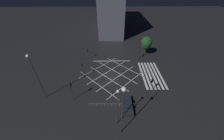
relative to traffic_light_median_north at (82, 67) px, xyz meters
name	(u,v)px	position (x,y,z in m)	size (l,w,h in m)	color
ground_plane	(112,75)	(0.44, -7.28, -2.73)	(200.00, 200.00, 0.00)	black
road_markings	(137,73)	(0.88, -13.85, -2.73)	(16.85, 21.15, 0.01)	silver
office_building	(111,1)	(41.84, -7.28, 9.12)	(39.27, 10.06, 23.71)	#4C515B
traffic_light_median_north	(82,67)	(0.00, 0.00, 0.00)	(0.36, 0.39, 3.82)	#2D2D30
traffic_light_se_main	(139,50)	(8.36, -15.37, 0.31)	(0.39, 0.36, 4.26)	#2D2D30
traffic_light_ne_cross	(88,52)	(8.76, 0.00, -0.43)	(0.36, 0.39, 3.22)	#2D2D30
traffic_light_se_cross	(139,53)	(8.08, -15.49, -0.41)	(0.36, 0.39, 3.25)	#2D2D30
traffic_light_nw_cross	(71,88)	(-7.66, 0.64, 0.53)	(0.36, 0.39, 4.60)	#2D2D30
traffic_light_sw_main	(153,85)	(-6.73, -15.36, 0.23)	(2.10, 0.36, 4.07)	#2D2D30
street_lamp_east	(117,104)	(-13.17, -7.87, 2.58)	(0.44, 0.44, 8.13)	#2D2D30
street_lamp_west	(123,102)	(-14.67, -8.44, 4.73)	(0.60, 0.60, 10.07)	#2D2D30
street_lamp_far	(33,68)	(-6.91, 6.70, 4.72)	(0.59, 0.59, 10.18)	#2D2D30
street_tree_near	(146,44)	(10.86, -18.08, 1.05)	(3.02, 3.02, 5.31)	#38281C
street_tree_far	(147,42)	(10.83, -18.08, 1.72)	(3.45, 3.45, 6.19)	#38281C
waiting_car	(127,105)	(-9.74, -10.09, -2.10)	(4.47, 1.77, 1.33)	black
pedestrian_railing	(112,105)	(-9.65, -7.13, -2.06)	(0.18, 8.87, 1.05)	gray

